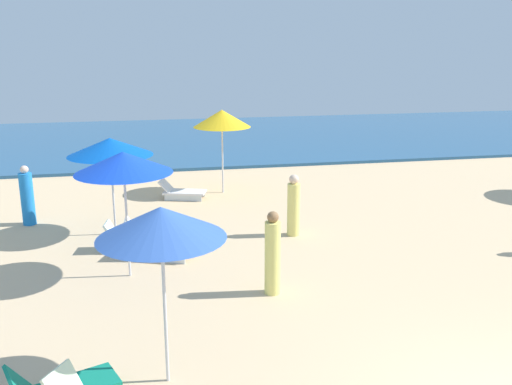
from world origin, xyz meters
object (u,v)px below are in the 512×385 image
Objects in this scene: beachgoer_4 at (27,197)px; lounge_chair_5_1 at (161,247)px; lounge_chair_2_0 at (181,192)px; lounge_chair_4_0 at (149,234)px; beachgoer_0 at (294,207)px; umbrella_0 at (161,223)px; lounge_chair_5_0 at (129,240)px; umbrella_2 at (222,119)px; umbrella_4 at (110,147)px; umbrella_5 at (123,163)px; beachgoer_2 at (273,255)px.

lounge_chair_5_1 is at bearing -36.18° from beachgoer_4.
lounge_chair_5_1 is (-0.81, -5.03, 0.05)m from lounge_chair_2_0.
lounge_chair_4_0 is 3.69m from beachgoer_0.
umbrella_0 is 1.93× the size of lounge_chair_5_1.
lounge_chair_5_0 is at bearing 96.43° from umbrella_0.
umbrella_4 is (-3.31, -3.59, -0.15)m from umbrella_2.
beachgoer_0 is at bearing -130.90° from lounge_chair_2_0.
umbrella_2 is 4.98m from beachgoer_0.
umbrella_0 reaches higher than lounge_chair_5_1.
lounge_chair_2_0 is 4.18m from umbrella_4.
umbrella_5 is (-1.50, -5.91, 2.23)m from lounge_chair_2_0.
beachgoer_0 is (2.58, -4.04, 0.53)m from lounge_chair_2_0.
lounge_chair_2_0 is 0.62× the size of umbrella_4.
beachgoer_2 is at bearing -37.98° from beachgoer_4.
umbrella_5 is (-0.61, 4.06, 0.02)m from umbrella_0.
lounge_chair_5_0 is at bearing 177.16° from lounge_chair_2_0.
umbrella_4 is 2.36m from lounge_chair_4_0.
beachgoer_0 is at bearing 105.88° from beachgoer_2.
umbrella_2 reaches higher than lounge_chair_5_0.
umbrella_0 is 1.00× the size of umbrella_5.
beachgoer_4 reaches higher than lounge_chair_4_0.
lounge_chair_5_1 is 0.82× the size of beachgoer_2.
beachgoer_0 is at bearing -89.45° from lounge_chair_4_0.
lounge_chair_5_0 is 4.14m from beachgoer_2.
lounge_chair_5_1 is at bearing 169.54° from beachgoer_2.
umbrella_0 is at bearing -102.37° from umbrella_2.
beachgoer_2 is at bearing -142.80° from lounge_chair_4_0.
lounge_chair_2_0 is (0.90, 9.97, -2.22)m from umbrella_0.
umbrella_5 is at bearing 162.84° from lounge_chair_5_1.
beachgoer_0 reaches higher than lounge_chair_4_0.
lounge_chair_4_0 is at bearing -36.77° from lounge_chair_5_0.
umbrella_0 is 8.99m from beachgoer_4.
lounge_chair_5_1 is at bearing -172.59° from lounge_chair_2_0.
beachgoer_0 reaches higher than lounge_chair_2_0.
umbrella_5 is (-2.90, -6.41, 0.03)m from umbrella_2.
umbrella_2 is 2.11× the size of lounge_chair_4_0.
umbrella_4 reaches higher than lounge_chair_5_1.
lounge_chair_4_0 is at bearing -26.34° from beachgoer_4.
umbrella_0 is 10.25m from lounge_chair_2_0.
beachgoer_0 reaches higher than lounge_chair_5_0.
lounge_chair_4_0 is 1.17m from lounge_chair_5_1.
lounge_chair_5_1 is 3.56m from beachgoer_0.
lounge_chair_2_0 is 7.47m from beachgoer_2.
beachgoer_4 is (-3.34, 8.17, -1.69)m from umbrella_0.
beachgoer_2 reaches higher than lounge_chair_5_1.
umbrella_2 is 1.96× the size of lounge_chair_5_1.
umbrella_2 is at bearing 29.31° from beachgoer_4.
beachgoer_2 is (2.81, -2.99, 0.54)m from lounge_chair_5_0.
lounge_chair_2_0 is at bearing -12.44° from lounge_chair_4_0.
umbrella_0 is 6.47m from lounge_chair_4_0.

